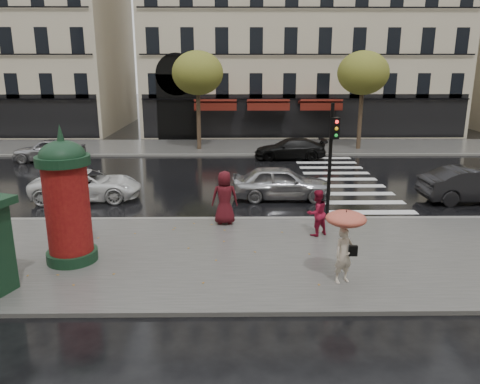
{
  "coord_description": "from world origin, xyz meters",
  "views": [
    {
      "loc": [
        0.43,
        -13.91,
        5.82
      ],
      "look_at": [
        0.62,
        1.5,
        1.56
      ],
      "focal_mm": 35.0,
      "sensor_mm": 36.0,
      "label": 1
    }
  ],
  "objects_px": {
    "woman_red": "(317,213)",
    "car_black": "(290,149)",
    "traffic_light": "(332,151)",
    "car_darkgrey": "(475,185)",
    "woman_umbrella": "(345,235)",
    "car_white": "(87,185)",
    "car_silver": "(281,183)",
    "morris_column": "(67,198)",
    "car_far_silver": "(49,150)",
    "man_burgundy": "(225,198)"
  },
  "relations": [
    {
      "from": "woman_red",
      "to": "man_burgundy",
      "type": "distance_m",
      "value": 3.4
    },
    {
      "from": "woman_red",
      "to": "man_burgundy",
      "type": "bearing_deg",
      "value": -50.4
    },
    {
      "from": "woman_red",
      "to": "woman_umbrella",
      "type": "bearing_deg",
      "value": 63.05
    },
    {
      "from": "man_burgundy",
      "to": "car_white",
      "type": "xyz_separation_m",
      "value": [
        -6.14,
        3.66,
        -0.45
      ]
    },
    {
      "from": "traffic_light",
      "to": "car_white",
      "type": "height_order",
      "value": "traffic_light"
    },
    {
      "from": "morris_column",
      "to": "car_silver",
      "type": "bearing_deg",
      "value": 45.03
    },
    {
      "from": "car_white",
      "to": "car_black",
      "type": "relative_size",
      "value": 1.06
    },
    {
      "from": "traffic_light",
      "to": "car_far_silver",
      "type": "relative_size",
      "value": 1.02
    },
    {
      "from": "woman_umbrella",
      "to": "car_silver",
      "type": "height_order",
      "value": "woman_umbrella"
    },
    {
      "from": "morris_column",
      "to": "traffic_light",
      "type": "distance_m",
      "value": 9.14
    },
    {
      "from": "car_black",
      "to": "car_silver",
      "type": "bearing_deg",
      "value": -10.13
    },
    {
      "from": "car_white",
      "to": "car_black",
      "type": "distance_m",
      "value": 13.41
    },
    {
      "from": "woman_umbrella",
      "to": "woman_red",
      "type": "distance_m",
      "value": 3.61
    },
    {
      "from": "woman_red",
      "to": "car_darkgrey",
      "type": "distance_m",
      "value": 8.72
    },
    {
      "from": "woman_umbrella",
      "to": "car_darkgrey",
      "type": "relative_size",
      "value": 0.45
    },
    {
      "from": "woman_red",
      "to": "traffic_light",
      "type": "relative_size",
      "value": 0.37
    },
    {
      "from": "traffic_light",
      "to": "car_darkgrey",
      "type": "distance_m",
      "value": 7.65
    },
    {
      "from": "woman_red",
      "to": "car_white",
      "type": "xyz_separation_m",
      "value": [
        -9.29,
        4.91,
        -0.27
      ]
    },
    {
      "from": "traffic_light",
      "to": "car_silver",
      "type": "height_order",
      "value": "traffic_light"
    },
    {
      "from": "morris_column",
      "to": "car_silver",
      "type": "height_order",
      "value": "morris_column"
    },
    {
      "from": "traffic_light",
      "to": "car_white",
      "type": "bearing_deg",
      "value": 161.57
    },
    {
      "from": "woman_red",
      "to": "man_burgundy",
      "type": "relative_size",
      "value": 0.81
    },
    {
      "from": "car_silver",
      "to": "car_white",
      "type": "relative_size",
      "value": 0.93
    },
    {
      "from": "woman_umbrella",
      "to": "traffic_light",
      "type": "relative_size",
      "value": 0.47
    },
    {
      "from": "woman_umbrella",
      "to": "car_black",
      "type": "distance_m",
      "value": 17.44
    },
    {
      "from": "traffic_light",
      "to": "car_black",
      "type": "relative_size",
      "value": 0.98
    },
    {
      "from": "woman_umbrella",
      "to": "morris_column",
      "type": "bearing_deg",
      "value": 168.91
    },
    {
      "from": "woman_umbrella",
      "to": "traffic_light",
      "type": "xyz_separation_m",
      "value": [
        0.61,
        5.13,
        1.28
      ]
    },
    {
      "from": "woman_red",
      "to": "car_darkgrey",
      "type": "xyz_separation_m",
      "value": [
        7.57,
        4.32,
        -0.16
      ]
    },
    {
      "from": "car_darkgrey",
      "to": "car_black",
      "type": "xyz_separation_m",
      "value": [
        -6.88,
        9.53,
        -0.11
      ]
    },
    {
      "from": "woman_red",
      "to": "car_silver",
      "type": "distance_m",
      "value": 4.93
    },
    {
      "from": "car_far_silver",
      "to": "morris_column",
      "type": "bearing_deg",
      "value": 25.67
    },
    {
      "from": "woman_red",
      "to": "car_silver",
      "type": "bearing_deg",
      "value": -110.16
    },
    {
      "from": "car_white",
      "to": "woman_umbrella",
      "type": "bearing_deg",
      "value": -135.58
    },
    {
      "from": "woman_red",
      "to": "car_far_silver",
      "type": "bearing_deg",
      "value": -71.89
    },
    {
      "from": "woman_umbrella",
      "to": "car_far_silver",
      "type": "height_order",
      "value": "woman_umbrella"
    },
    {
      "from": "car_white",
      "to": "woman_red",
      "type": "bearing_deg",
      "value": -121.42
    },
    {
      "from": "woman_red",
      "to": "car_black",
      "type": "distance_m",
      "value": 13.87
    },
    {
      "from": "man_burgundy",
      "to": "car_black",
      "type": "xyz_separation_m",
      "value": [
        3.85,
        12.6,
        -0.46
      ]
    },
    {
      "from": "man_burgundy",
      "to": "car_black",
      "type": "height_order",
      "value": "man_burgundy"
    },
    {
      "from": "traffic_light",
      "to": "car_black",
      "type": "xyz_separation_m",
      "value": [
        -0.03,
        12.28,
        -2.11
      ]
    },
    {
      "from": "car_far_silver",
      "to": "woman_umbrella",
      "type": "bearing_deg",
      "value": 43.06
    },
    {
      "from": "traffic_light",
      "to": "car_white",
      "type": "relative_size",
      "value": 0.93
    },
    {
      "from": "woman_red",
      "to": "traffic_light",
      "type": "bearing_deg",
      "value": -143.6
    },
    {
      "from": "man_burgundy",
      "to": "morris_column",
      "type": "xyz_separation_m",
      "value": [
        -4.5,
        -3.29,
        0.97
      ]
    },
    {
      "from": "man_burgundy",
      "to": "traffic_light",
      "type": "height_order",
      "value": "traffic_light"
    },
    {
      "from": "car_silver",
      "to": "car_white",
      "type": "height_order",
      "value": "car_silver"
    },
    {
      "from": "car_silver",
      "to": "traffic_light",
      "type": "bearing_deg",
      "value": -155.68
    },
    {
      "from": "man_burgundy",
      "to": "car_black",
      "type": "relative_size",
      "value": 0.45
    },
    {
      "from": "morris_column",
      "to": "car_silver",
      "type": "relative_size",
      "value": 0.94
    }
  ]
}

